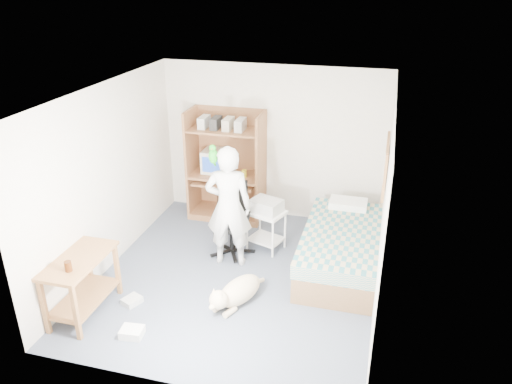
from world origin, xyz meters
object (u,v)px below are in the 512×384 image
Objects in this scene: bed at (341,248)px; person at (229,207)px; side_desk at (81,277)px; office_chair at (232,228)px; computer_hutch at (227,170)px; printer_cart at (266,224)px; dog at (237,292)px.

bed is 1.17× the size of person.
office_chair is at bearing 55.36° from side_desk.
bed is 2.02× the size of side_desk.
computer_hutch is 1.04× the size of person.
bed is 1.65m from person.
dog is at bearing -72.02° from printer_cart.
bed is 2.13× the size of dog.
dog is 1.42m from printer_cart.
person reaches higher than side_desk.
bed is at bearing -177.87° from person.
computer_hutch is 1.48m from person.
bed is at bearing 7.52° from printer_cart.
computer_hutch reaches higher than office_chair.
side_desk is 0.96× the size of office_chair.
side_desk reaches higher than bed.
bed reaches higher than dog.
person is (0.06, -0.31, 0.49)m from office_chair.
person is 1.20m from dog.
side_desk is (-2.85, -1.82, 0.21)m from bed.
computer_hutch is 1.90× the size of dog.
office_chair reaches higher than printer_cart.
office_chair reaches higher than dog.
person is (1.33, 1.53, 0.37)m from side_desk.
printer_cart is at bearing -45.49° from computer_hutch.
side_desk is 2.06m from person.
side_desk reaches higher than dog.
office_chair is 0.58m from person.
person is at bearing -71.10° from computer_hutch.
dog is (0.44, -1.20, -0.21)m from office_chair.
side_desk is 2.24m from office_chair.
bed is 1.58m from office_chair.
computer_hutch is at bearing 73.86° from side_desk.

